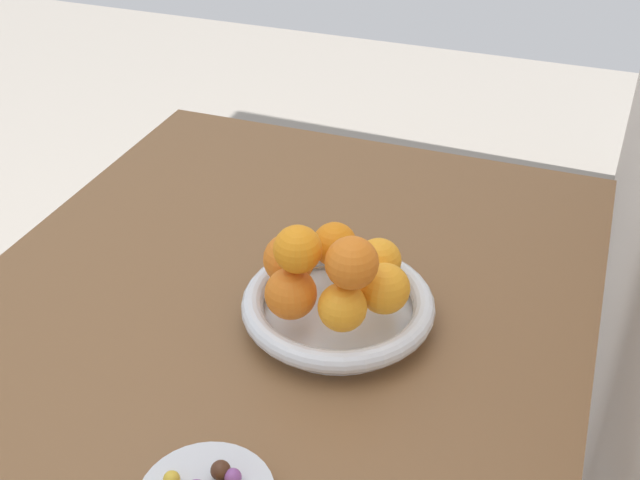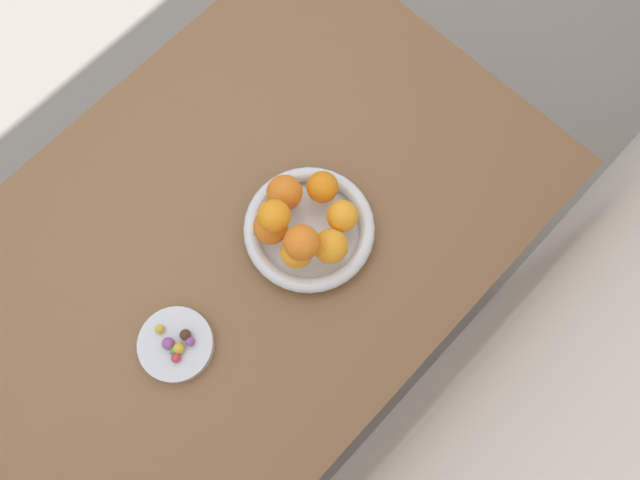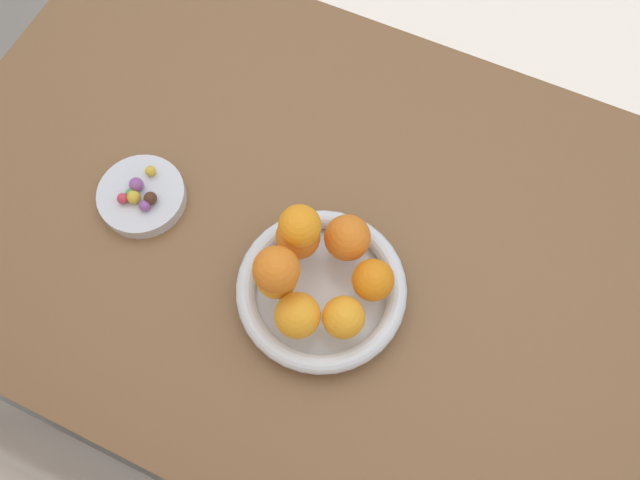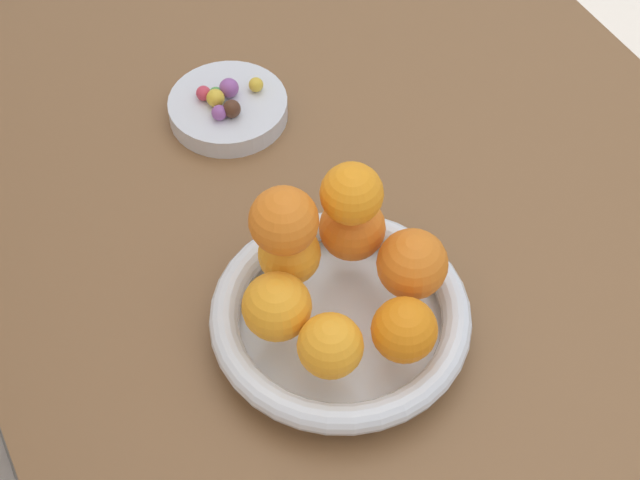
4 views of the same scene
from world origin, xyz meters
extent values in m
plane|color=gray|center=(0.00, 0.00, 0.00)|extent=(6.00, 6.00, 0.00)
cube|color=brown|center=(0.00, 0.00, 0.72)|extent=(1.10, 0.76, 0.04)
cylinder|color=brown|center=(-0.49, -0.32, 0.35)|extent=(0.05, 0.05, 0.70)
cylinder|color=brown|center=(0.49, -0.32, 0.35)|extent=(0.05, 0.05, 0.70)
cylinder|color=brown|center=(0.49, 0.32, 0.35)|extent=(0.05, 0.05, 0.70)
cylinder|color=silver|center=(-0.08, 0.09, 0.75)|extent=(0.18, 0.18, 0.01)
torus|color=silver|center=(-0.08, 0.09, 0.77)|extent=(0.23, 0.23, 0.03)
cylinder|color=silver|center=(0.21, 0.06, 0.75)|extent=(0.12, 0.12, 0.02)
sphere|color=orange|center=(-0.03, 0.11, 0.81)|extent=(0.05, 0.05, 0.05)
sphere|color=orange|center=(-0.07, 0.14, 0.81)|extent=(0.06, 0.06, 0.06)
sphere|color=orange|center=(-0.13, 0.12, 0.81)|extent=(0.05, 0.05, 0.05)
sphere|color=orange|center=(-0.14, 0.06, 0.81)|extent=(0.05, 0.05, 0.05)
sphere|color=orange|center=(-0.09, 0.02, 0.81)|extent=(0.06, 0.06, 0.06)
sphere|color=orange|center=(-0.03, 0.05, 0.81)|extent=(0.06, 0.06, 0.06)
sphere|color=orange|center=(-0.04, 0.12, 0.86)|extent=(0.06, 0.06, 0.06)
sphere|color=orange|center=(-0.04, 0.06, 0.87)|extent=(0.05, 0.05, 0.05)
sphere|color=#8C4C99|center=(0.19, 0.08, 0.77)|extent=(0.02, 0.02, 0.02)
sphere|color=#C6384C|center=(0.23, 0.08, 0.77)|extent=(0.02, 0.02, 0.02)
sphere|color=#C6384C|center=(0.22, 0.06, 0.77)|extent=(0.01, 0.01, 0.01)
sphere|color=#4C9947|center=(0.22, 0.07, 0.77)|extent=(0.01, 0.01, 0.01)
sphere|color=#8C4C99|center=(0.22, 0.06, 0.77)|extent=(0.02, 0.02, 0.02)
sphere|color=gold|center=(0.21, 0.03, 0.77)|extent=(0.02, 0.02, 0.02)
sphere|color=#472819|center=(0.19, 0.07, 0.77)|extent=(0.02, 0.02, 0.02)
sphere|color=gold|center=(0.21, 0.08, 0.77)|extent=(0.02, 0.02, 0.02)
camera|label=1|loc=(0.62, 0.32, 1.35)|focal=45.00mm
camera|label=2|loc=(0.14, 0.32, 1.79)|focal=35.00mm
camera|label=3|loc=(-0.19, 0.32, 1.55)|focal=35.00mm
camera|label=4|loc=(-0.49, 0.32, 1.47)|focal=55.00mm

